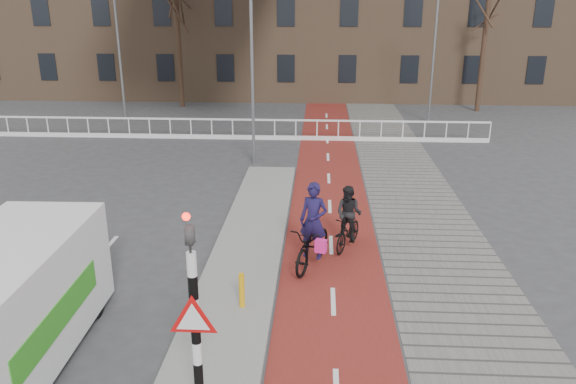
{
  "coord_description": "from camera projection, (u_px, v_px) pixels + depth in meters",
  "views": [
    {
      "loc": [
        1.14,
        -8.92,
        6.28
      ],
      "look_at": [
        0.33,
        5.0,
        1.5
      ],
      "focal_mm": 35.0,
      "sensor_mm": 36.0,
      "label": 1
    }
  ],
  "objects": [
    {
      "name": "ground",
      "position": [
        255.0,
        353.0,
        10.52
      ],
      "size": [
        120.0,
        120.0,
        0.0
      ],
      "primitive_type": "plane",
      "color": "#38383A",
      "rests_on": "ground"
    },
    {
      "name": "bike_lane",
      "position": [
        329.0,
        187.0,
        19.88
      ],
      "size": [
        2.5,
        60.0,
        0.01
      ],
      "primitive_type": "cube",
      "color": "maroon",
      "rests_on": "ground"
    },
    {
      "name": "sidewalk",
      "position": [
        409.0,
        188.0,
        19.73
      ],
      "size": [
        3.0,
        60.0,
        0.01
      ],
      "primitive_type": "cube",
      "color": "slate",
      "rests_on": "ground"
    },
    {
      "name": "curb_island",
      "position": [
        246.0,
        257.0,
        14.32
      ],
      "size": [
        1.8,
        16.0,
        0.12
      ],
      "primitive_type": "cube",
      "color": "gray",
      "rests_on": "ground"
    },
    {
      "name": "traffic_signal",
      "position": [
        195.0,
        317.0,
        8.0
      ],
      "size": [
        0.8,
        0.8,
        3.68
      ],
      "color": "black",
      "rests_on": "curb_island"
    },
    {
      "name": "bollard",
      "position": [
        242.0,
        290.0,
        11.78
      ],
      "size": [
        0.12,
        0.12,
        0.77
      ],
      "primitive_type": "cylinder",
      "color": "#E5A10C",
      "rests_on": "curb_island"
    },
    {
      "name": "cyclist_near",
      "position": [
        313.0,
        239.0,
        13.76
      ],
      "size": [
        1.4,
        2.21,
        2.15
      ],
      "rotation": [
        0.0,
        0.0,
        -0.35
      ],
      "color": "black",
      "rests_on": "bike_lane"
    },
    {
      "name": "cyclist_far",
      "position": [
        348.0,
        223.0,
        14.76
      ],
      "size": [
        1.04,
        1.61,
        1.72
      ],
      "rotation": [
        0.0,
        0.0,
        -0.42
      ],
      "color": "black",
      "rests_on": "bike_lane"
    },
    {
      "name": "railing",
      "position": [
        191.0,
        132.0,
        26.75
      ],
      "size": [
        28.0,
        0.1,
        0.99
      ],
      "color": "silver",
      "rests_on": "ground"
    },
    {
      "name": "tree_mid",
      "position": [
        179.0,
        46.0,
        33.78
      ],
      "size": [
        0.27,
        0.27,
        7.29
      ],
      "primitive_type": "cylinder",
      "color": "#311E15",
      "rests_on": "ground"
    },
    {
      "name": "tree_right",
      "position": [
        483.0,
        57.0,
        32.49
      ],
      "size": [
        0.27,
        0.27,
        6.34
      ],
      "primitive_type": "cylinder",
      "color": "#311E15",
      "rests_on": "ground"
    },
    {
      "name": "streetlight_near",
      "position": [
        252.0,
        51.0,
        21.34
      ],
      "size": [
        0.12,
        0.12,
        8.85
      ],
      "primitive_type": "cylinder",
      "color": "slate",
      "rests_on": "ground"
    },
    {
      "name": "streetlight_left",
      "position": [
        118.0,
        39.0,
        28.84
      ],
      "size": [
        0.12,
        0.12,
        8.79
      ],
      "primitive_type": "cylinder",
      "color": "slate",
      "rests_on": "ground"
    },
    {
      "name": "streetlight_right",
      "position": [
        434.0,
        52.0,
        29.45
      ],
      "size": [
        0.12,
        0.12,
        7.42
      ],
      "primitive_type": "cylinder",
      "color": "slate",
      "rests_on": "ground"
    }
  ]
}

